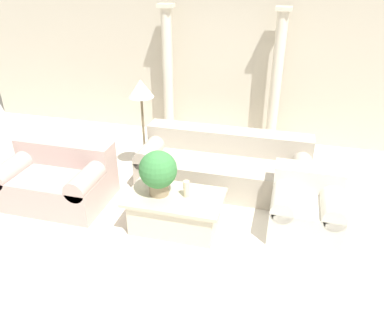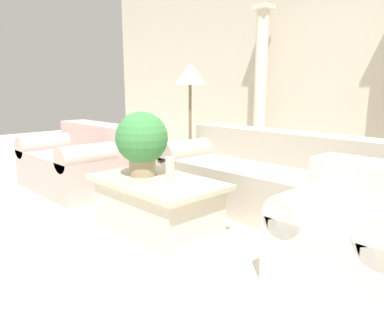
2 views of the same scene
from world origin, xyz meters
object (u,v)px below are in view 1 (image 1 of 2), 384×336
object	(u,v)px
coffee_table	(175,211)
floor_lamp	(141,94)
armchair	(306,205)
potted_plant	(158,171)
sofa_long	(224,165)
loveseat	(58,178)

from	to	relation	value
coffee_table	floor_lamp	xyz separation A→B (m)	(-0.87, 1.23, 1.08)
coffee_table	armchair	xyz separation A→B (m)	(1.57, 0.40, 0.10)
armchair	potted_plant	bearing A→B (deg)	-167.51
sofa_long	coffee_table	distance (m)	1.28
sofa_long	floor_lamp	world-z (taller)	floor_lamp
sofa_long	coffee_table	xyz separation A→B (m)	(-0.40, -1.21, -0.09)
sofa_long	potted_plant	bearing A→B (deg)	-116.72
floor_lamp	armchair	size ratio (longest dim) A/B	1.78
coffee_table	loveseat	bearing A→B (deg)	172.91
loveseat	coffee_table	bearing A→B (deg)	-7.09
coffee_table	floor_lamp	size ratio (longest dim) A/B	0.78
loveseat	potted_plant	size ratio (longest dim) A/B	2.49
sofa_long	loveseat	world-z (taller)	same
coffee_table	potted_plant	bearing A→B (deg)	178.16
coffee_table	sofa_long	bearing A→B (deg)	71.70
floor_lamp	armchair	bearing A→B (deg)	-18.70
sofa_long	armchair	distance (m)	1.42
sofa_long	coffee_table	size ratio (longest dim) A/B	2.09
sofa_long	loveseat	bearing A→B (deg)	-155.63
coffee_table	armchair	size ratio (longest dim) A/B	1.39
sofa_long	floor_lamp	bearing A→B (deg)	179.21
coffee_table	potted_plant	distance (m)	0.58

